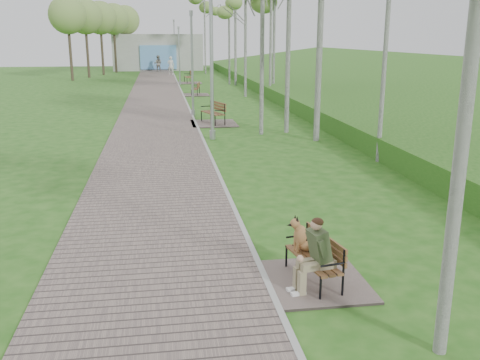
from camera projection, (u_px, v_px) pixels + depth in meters
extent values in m
plane|color=#1F5513|center=(224.00, 188.00, 13.60)|extent=(120.00, 120.00, 0.00)
cube|color=#635550|center=(156.00, 97.00, 33.88)|extent=(3.50, 67.00, 0.04)
cube|color=#999993|center=(184.00, 96.00, 34.13)|extent=(0.10, 67.00, 0.05)
cube|color=#4E812E|center=(372.00, 96.00, 34.43)|extent=(14.00, 70.00, 1.60)
cube|color=#9E9E99|center=(158.00, 52.00, 61.58)|extent=(10.00, 5.00, 4.00)
cube|color=#5D95D0|center=(158.00, 57.00, 59.22)|extent=(4.00, 0.20, 2.60)
cube|color=#635550|center=(315.00, 281.00, 8.36)|extent=(1.55, 1.73, 0.04)
cube|color=brown|center=(313.00, 259.00, 8.26)|extent=(0.62, 1.34, 0.03)
cube|color=brown|center=(325.00, 244.00, 8.26)|extent=(0.27, 1.28, 0.28)
cube|color=#635550|center=(214.00, 124.00, 23.52)|extent=(1.96, 2.18, 0.04)
cube|color=brown|center=(213.00, 113.00, 23.39)|extent=(0.97, 1.70, 0.04)
cube|color=brown|center=(218.00, 106.00, 23.42)|extent=(0.54, 1.57, 0.36)
cube|color=#635550|center=(196.00, 95.00, 35.12)|extent=(1.67, 1.85, 0.04)
cube|color=brown|center=(195.00, 89.00, 35.01)|extent=(0.66, 1.44, 0.04)
cube|color=brown|center=(199.00, 85.00, 34.93)|extent=(0.29, 1.37, 0.31)
cube|color=#635550|center=(189.00, 83.00, 44.13)|extent=(2.02, 2.24, 0.04)
cube|color=brown|center=(188.00, 77.00, 44.00)|extent=(0.65, 1.72, 0.04)
cube|color=brown|center=(192.00, 73.00, 43.98)|extent=(0.19, 1.68, 0.37)
cylinder|color=#9EA0A6|center=(213.00, 135.00, 19.99)|extent=(0.22, 0.22, 0.33)
cylinder|color=#9EA0A6|center=(212.00, 64.00, 19.31)|extent=(0.13, 0.13, 5.54)
cylinder|color=#9EA0A6|center=(193.00, 113.00, 25.94)|extent=(0.19, 0.19, 0.28)
cylinder|color=#9EA0A6|center=(192.00, 66.00, 25.36)|extent=(0.11, 0.11, 4.73)
cylinder|color=#9EA0A6|center=(191.00, 13.00, 24.73)|extent=(0.17, 0.17, 0.24)
cylinder|color=#9EA0A6|center=(180.00, 83.00, 42.80)|extent=(0.17, 0.17, 0.26)
cylinder|color=#9EA0A6|center=(179.00, 57.00, 42.27)|extent=(0.10, 0.10, 4.34)
cylinder|color=#9EA0A6|center=(179.00, 28.00, 41.70)|extent=(0.16, 0.16, 0.22)
cylinder|color=#9EA0A6|center=(175.00, 69.00, 61.51)|extent=(0.22, 0.22, 0.32)
cylinder|color=#9EA0A6|center=(175.00, 46.00, 60.85)|extent=(0.13, 0.13, 5.40)
cylinder|color=#9EA0A6|center=(174.00, 21.00, 60.13)|extent=(0.19, 0.19, 0.27)
imported|color=silver|center=(171.00, 66.00, 53.29)|extent=(0.75, 0.57, 1.84)
imported|color=gray|center=(158.00, 64.00, 58.07)|extent=(0.93, 0.76, 1.77)
cylinder|color=silver|center=(475.00, 30.00, 5.54)|extent=(0.17, 0.17, 7.58)
cylinder|color=silver|center=(387.00, 31.00, 15.44)|extent=(0.16, 0.16, 7.75)
cylinder|color=silver|center=(262.00, 32.00, 20.03)|extent=(0.18, 0.18, 7.78)
cylinder|color=silver|center=(321.00, 3.00, 18.50)|extent=(0.20, 0.20, 9.69)
cylinder|color=silver|center=(289.00, 3.00, 20.18)|extent=(0.18, 0.18, 9.90)
cylinder|color=silver|center=(271.00, 22.00, 32.06)|extent=(0.18, 0.18, 9.10)
cylinder|color=silver|center=(245.00, 31.00, 33.18)|extent=(0.19, 0.19, 8.16)
cylinder|color=silver|center=(274.00, 21.00, 32.97)|extent=(0.16, 0.16, 9.35)
cylinder|color=silver|center=(229.00, 34.00, 41.98)|extent=(0.15, 0.15, 7.84)
ellipsoid|color=#7B9A4A|center=(229.00, 0.00, 41.33)|extent=(2.21, 2.21, 3.45)
cylinder|color=silver|center=(235.00, 8.00, 40.71)|extent=(0.19, 0.19, 11.71)
cylinder|color=silver|center=(205.00, 33.00, 54.15)|extent=(0.17, 0.17, 8.22)
ellipsoid|color=#7B9A4A|center=(204.00, 5.00, 53.47)|extent=(2.50, 2.50, 3.62)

